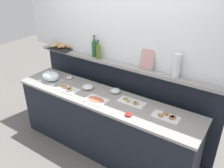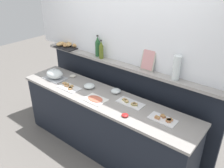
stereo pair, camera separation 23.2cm
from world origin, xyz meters
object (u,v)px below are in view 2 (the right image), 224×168
at_px(glass_bowl_large, 89,86).
at_px(framed_picture, 148,59).
at_px(cold_cuts_platter, 95,99).
at_px(bread_basket, 67,45).
at_px(sandwich_platter_rear, 130,103).
at_px(sandwich_platter_side, 69,87).
at_px(condiment_bowl_cream, 73,76).
at_px(wine_bottle_green, 98,47).
at_px(condiment_bowl_dark, 125,115).
at_px(olive_oil_bottle, 101,50).
at_px(sandwich_platter_front, 164,119).
at_px(serving_cloche, 55,74).
at_px(glass_bowl_medium, 116,91).
at_px(water_carafe, 177,68).

bearing_deg(glass_bowl_large, framed_picture, 27.51).
distance_m(cold_cuts_platter, bread_basket, 1.29).
bearing_deg(sandwich_platter_rear, sandwich_platter_side, -167.96).
distance_m(cold_cuts_platter, condiment_bowl_cream, 0.80).
height_order(sandwich_platter_rear, wine_bottle_green, wine_bottle_green).
bearing_deg(condiment_bowl_dark, cold_cuts_platter, 173.50).
height_order(condiment_bowl_cream, olive_oil_bottle, olive_oil_bottle).
bearing_deg(wine_bottle_green, sandwich_platter_side, -99.54).
height_order(sandwich_platter_front, serving_cloche, serving_cloche).
distance_m(sandwich_platter_rear, cold_cuts_platter, 0.46).
height_order(sandwich_platter_side, condiment_bowl_cream, sandwich_platter_side).
relative_size(glass_bowl_medium, framed_picture, 0.48).
relative_size(bread_basket, framed_picture, 1.37).
xyz_separation_m(olive_oil_bottle, bread_basket, (-0.78, 0.03, -0.09)).
relative_size(cold_cuts_platter, condiment_bowl_dark, 3.56).
xyz_separation_m(sandwich_platter_rear, framed_picture, (0.01, 0.35, 0.49)).
bearing_deg(sandwich_platter_side, water_carafe, 20.87).
distance_m(glass_bowl_large, glass_bowl_medium, 0.40).
xyz_separation_m(sandwich_platter_rear, wine_bottle_green, (-0.84, 0.34, 0.48)).
relative_size(wine_bottle_green, olive_oil_bottle, 1.14).
distance_m(glass_bowl_large, framed_picture, 0.93).
bearing_deg(sandwich_platter_front, sandwich_platter_side, -174.35).
relative_size(sandwich_platter_side, cold_cuts_platter, 1.13).
bearing_deg(water_carafe, glass_bowl_large, -163.41).
bearing_deg(water_carafe, condiment_bowl_dark, -117.51).
distance_m(sandwich_platter_front, wine_bottle_green, 1.48).
height_order(condiment_bowl_cream, condiment_bowl_dark, condiment_bowl_cream).
relative_size(serving_cloche, framed_picture, 1.16).
height_order(serving_cloche, water_carafe, water_carafe).
bearing_deg(water_carafe, bread_basket, 179.76).
distance_m(cold_cuts_platter, condiment_bowl_dark, 0.52).
bearing_deg(cold_cuts_platter, water_carafe, 32.51).
bearing_deg(olive_oil_bottle, framed_picture, 4.43).
relative_size(glass_bowl_medium, condiment_bowl_dark, 1.68).
bearing_deg(olive_oil_bottle, wine_bottle_green, 157.99).
height_order(olive_oil_bottle, bread_basket, olive_oil_bottle).
distance_m(condiment_bowl_cream, water_carafe, 1.66).
xyz_separation_m(sandwich_platter_rear, olive_oil_bottle, (-0.73, 0.30, 0.46)).
distance_m(sandwich_platter_side, glass_bowl_large, 0.29).
xyz_separation_m(serving_cloche, condiment_bowl_dark, (1.44, -0.15, -0.06)).
relative_size(cold_cuts_platter, condiment_bowl_cream, 3.07).
relative_size(sandwich_platter_side, condiment_bowl_cream, 3.47).
bearing_deg(glass_bowl_medium, serving_cloche, -167.05).
xyz_separation_m(sandwich_platter_side, framed_picture, (0.94, 0.55, 0.48)).
distance_m(serving_cloche, wine_bottle_green, 0.79).
relative_size(cold_cuts_platter, olive_oil_bottle, 1.08).
bearing_deg(cold_cuts_platter, serving_cloche, 174.51).
bearing_deg(glass_bowl_large, sandwich_platter_rear, 1.45).
height_order(sandwich_platter_front, sandwich_platter_side, same).
bearing_deg(condiment_bowl_cream, framed_picture, 12.83).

